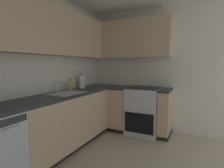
{
  "coord_description": "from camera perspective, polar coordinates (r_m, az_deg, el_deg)",
  "views": [
    {
      "loc": [
        -1.77,
        -0.61,
        1.35
      ],
      "look_at": [
        1.02,
        0.74,
        1.02
      ],
      "focal_mm": 28.74,
      "sensor_mm": 36.0,
      "label": 1
    }
  ],
  "objects": [
    {
      "name": "lower_cabinets_back",
      "position": [
        3.04,
        -14.83,
        -11.64
      ],
      "size": [
        1.82,
        0.62,
        0.87
      ],
      "color": "tan",
      "rests_on": "ground_plane"
    },
    {
      "name": "wall_back",
      "position": [
        2.85,
        -25.7,
        3.35
      ],
      "size": [
        3.95,
        0.05,
        2.49
      ],
      "primitive_type": "cube",
      "color": "silver",
      "rests_on": "ground_plane"
    },
    {
      "name": "countertop_right",
      "position": [
        3.6,
        7.76,
        -1.45
      ],
      "size": [
        0.6,
        1.17,
        0.03
      ],
      "color": "#2D2D33",
      "rests_on": "lower_cabinets_right"
    },
    {
      "name": "oven_range",
      "position": [
        3.66,
        10.07,
        -8.16
      ],
      "size": [
        0.68,
        0.62,
        1.05
      ],
      "color": "silver",
      "rests_on": "ground_plane"
    },
    {
      "name": "faucet",
      "position": [
        3.07,
        -17.11,
        -0.51
      ],
      "size": [
        0.07,
        0.16,
        0.19
      ],
      "color": "silver",
      "rests_on": "countertop_back"
    },
    {
      "name": "wall_right",
      "position": [
        3.78,
        16.49,
        4.21
      ],
      "size": [
        0.05,
        3.28,
        2.49
      ],
      "primitive_type": "cube",
      "color": "silver",
      "rests_on": "ground_plane"
    },
    {
      "name": "soap_bottle",
      "position": [
        3.34,
        -13.0,
        -0.3
      ],
      "size": [
        0.06,
        0.06,
        0.2
      ],
      "color": "gold",
      "rests_on": "countertop_back"
    },
    {
      "name": "paper_towel_roll",
      "position": [
        3.58,
        -9.55,
        0.69
      ],
      "size": [
        0.11,
        0.11,
        0.3
      ],
      "color": "white",
      "rests_on": "countertop_back"
    },
    {
      "name": "countertop_back",
      "position": [
        2.94,
        -15.06,
        -3.31
      ],
      "size": [
        3.02,
        0.6,
        0.03
      ],
      "primitive_type": "cube",
      "color": "#2D2D33",
      "rests_on": "lower_cabinets_back"
    },
    {
      "name": "upper_cabinets_right",
      "position": [
        3.82,
        5.11,
        13.96
      ],
      "size": [
        0.32,
        1.72,
        0.76
      ],
      "color": "tan"
    },
    {
      "name": "lower_cabinets_right",
      "position": [
        3.69,
        7.67,
        -8.34
      ],
      "size": [
        0.62,
        1.17,
        0.87
      ],
      "color": "tan",
      "rests_on": "ground_plane"
    },
    {
      "name": "sink",
      "position": [
        2.95,
        -14.14,
        -3.7
      ],
      "size": [
        0.56,
        0.4,
        0.1
      ],
      "color": "#B7B7BC",
      "rests_on": "countertop_back"
    },
    {
      "name": "upper_cabinets_back",
      "position": [
        2.92,
        -19.91,
        16.08
      ],
      "size": [
        2.7,
        0.34,
        0.76
      ],
      "color": "tan"
    }
  ]
}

